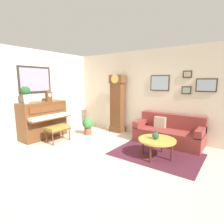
% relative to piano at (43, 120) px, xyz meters
% --- Properties ---
extents(ground_plane, '(6.40, 6.00, 0.10)m').
position_rel_piano_xyz_m(ground_plane, '(2.23, -0.14, -0.64)').
color(ground_plane, beige).
extents(wall_left, '(0.13, 4.90, 2.80)m').
position_rel_piano_xyz_m(wall_left, '(-0.37, -0.14, 0.82)').
color(wall_left, beige).
rests_on(wall_left, ground_plane).
extents(wall_back, '(5.30, 0.13, 2.80)m').
position_rel_piano_xyz_m(wall_back, '(2.25, 2.26, 0.81)').
color(wall_back, beige).
rests_on(wall_back, ground_plane).
extents(area_rug, '(2.10, 1.50, 0.01)m').
position_rel_piano_xyz_m(area_rug, '(3.49, 0.84, -0.59)').
color(area_rug, '#4C1E2D').
rests_on(area_rug, ground_plane).
extents(piano, '(0.87, 1.44, 1.17)m').
position_rel_piano_xyz_m(piano, '(0.00, 0.00, 0.00)').
color(piano, brown).
rests_on(piano, ground_plane).
extents(piano_bench, '(0.42, 0.70, 0.48)m').
position_rel_piano_xyz_m(piano_bench, '(0.72, 0.00, -0.18)').
color(piano_bench, brown).
rests_on(piano_bench, ground_plane).
extents(grandfather_clock, '(0.52, 0.34, 2.03)m').
position_rel_piano_xyz_m(grandfather_clock, '(1.55, 1.95, 0.37)').
color(grandfather_clock, brown).
rests_on(grandfather_clock, ground_plane).
extents(couch, '(1.90, 0.80, 0.84)m').
position_rel_piano_xyz_m(couch, '(3.45, 1.82, -0.28)').
color(couch, maroon).
rests_on(couch, ground_plane).
extents(coffee_table, '(0.88, 0.88, 0.45)m').
position_rel_piano_xyz_m(coffee_table, '(3.56, 0.70, -0.17)').
color(coffee_table, gold).
rests_on(coffee_table, ground_plane).
extents(mantel_clock, '(0.13, 0.18, 0.38)m').
position_rel_piano_xyz_m(mantel_clock, '(0.00, 0.25, 0.75)').
color(mantel_clock, brown).
rests_on(mantel_clock, piano).
extents(flower_vase, '(0.26, 0.26, 0.58)m').
position_rel_piano_xyz_m(flower_vase, '(0.00, -0.50, 0.89)').
color(flower_vase, silver).
rests_on(flower_vase, piano).
extents(green_jug, '(0.17, 0.17, 0.24)m').
position_rel_piano_xyz_m(green_jug, '(3.53, 0.68, -0.05)').
color(green_jug, '#234C33').
rests_on(green_jug, coffee_table).
extents(potted_plant, '(0.36, 0.36, 0.56)m').
position_rel_piano_xyz_m(potted_plant, '(0.92, 1.08, -0.27)').
color(potted_plant, '#935138').
rests_on(potted_plant, ground_plane).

